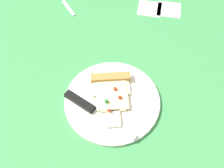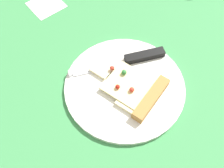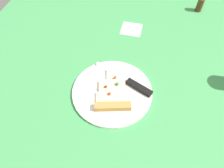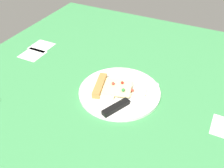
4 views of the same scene
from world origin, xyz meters
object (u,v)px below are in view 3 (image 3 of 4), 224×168
(pizza_slice, at_px, (112,96))
(knife, at_px, (128,81))
(plate, at_px, (112,91))
(pepper_shaker, at_px, (200,5))

(pizza_slice, distance_m, knife, 0.08)
(plate, distance_m, pepper_shaker, 0.65)
(plate, height_order, pepper_shaker, pepper_shaker)
(pizza_slice, distance_m, pepper_shaker, 0.67)
(plate, xyz_separation_m, pepper_shaker, (0.30, 0.57, 0.03))
(knife, bearing_deg, pizza_slice, 174.48)
(plate, height_order, pizza_slice, pizza_slice)
(plate, height_order, knife, knife)
(knife, bearing_deg, plate, 158.98)
(pizza_slice, bearing_deg, pepper_shaker, 48.78)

